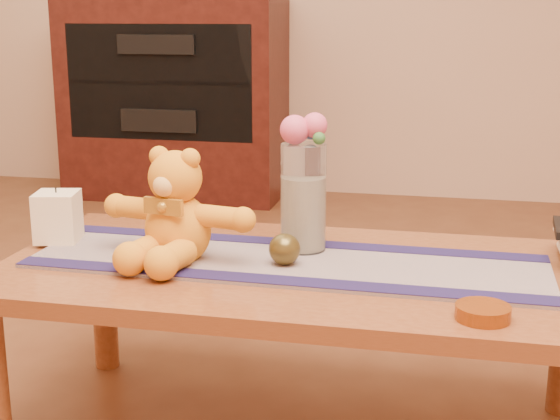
% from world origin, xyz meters
% --- Properties ---
extents(coffee_table_top, '(1.40, 0.70, 0.04)m').
position_xyz_m(coffee_table_top, '(0.00, 0.00, 0.43)').
color(coffee_table_top, brown).
rests_on(coffee_table_top, floor).
extents(table_leg_bl, '(0.07, 0.07, 0.41)m').
position_xyz_m(table_leg_bl, '(-0.64, 0.29, 0.21)').
color(table_leg_bl, brown).
rests_on(table_leg_bl, floor).
extents(persian_runner, '(1.20, 0.36, 0.01)m').
position_xyz_m(persian_runner, '(-0.04, 0.01, 0.45)').
color(persian_runner, '#1B234D').
rests_on(persian_runner, coffee_table_top).
extents(runner_border_near, '(1.20, 0.07, 0.00)m').
position_xyz_m(runner_border_near, '(-0.04, -0.14, 0.46)').
color(runner_border_near, '#1B143E').
rests_on(runner_border_near, persian_runner).
extents(runner_border_far, '(1.20, 0.07, 0.00)m').
position_xyz_m(runner_border_far, '(-0.03, 0.15, 0.46)').
color(runner_border_far, '#1B143E').
rests_on(runner_border_far, persian_runner).
extents(teddy_bear, '(0.42, 0.37, 0.25)m').
position_xyz_m(teddy_bear, '(-0.29, -0.03, 0.58)').
color(teddy_bear, orange).
rests_on(teddy_bear, persian_runner).
extents(pillar_candle, '(0.12, 0.12, 0.12)m').
position_xyz_m(pillar_candle, '(-0.64, 0.05, 0.52)').
color(pillar_candle, '#FFEABB').
rests_on(pillar_candle, persian_runner).
extents(candle_wick, '(0.00, 0.00, 0.01)m').
position_xyz_m(candle_wick, '(-0.64, 0.05, 0.59)').
color(candle_wick, black).
rests_on(candle_wick, pillar_candle).
extents(glass_vase, '(0.11, 0.11, 0.26)m').
position_xyz_m(glass_vase, '(-0.02, 0.10, 0.59)').
color(glass_vase, silver).
rests_on(glass_vase, persian_runner).
extents(potpourri_fill, '(0.09, 0.09, 0.18)m').
position_xyz_m(potpourri_fill, '(-0.02, 0.10, 0.55)').
color(potpourri_fill, beige).
rests_on(potpourri_fill, glass_vase).
extents(rose_left, '(0.07, 0.07, 0.07)m').
position_xyz_m(rose_left, '(-0.04, 0.09, 0.75)').
color(rose_left, '#DA4C6F').
rests_on(rose_left, glass_vase).
extents(rose_right, '(0.06, 0.06, 0.06)m').
position_xyz_m(rose_right, '(0.01, 0.11, 0.76)').
color(rose_right, '#DA4C6F').
rests_on(rose_right, glass_vase).
extents(blue_flower_back, '(0.04, 0.04, 0.04)m').
position_xyz_m(blue_flower_back, '(-0.01, 0.14, 0.75)').
color(blue_flower_back, '#4C68A5').
rests_on(blue_flower_back, glass_vase).
extents(blue_flower_side, '(0.04, 0.04, 0.04)m').
position_xyz_m(blue_flower_side, '(-0.05, 0.12, 0.74)').
color(blue_flower_side, '#4C68A5').
rests_on(blue_flower_side, glass_vase).
extents(leaf_sprig, '(0.03, 0.03, 0.03)m').
position_xyz_m(leaf_sprig, '(0.02, 0.08, 0.74)').
color(leaf_sprig, '#33662D').
rests_on(leaf_sprig, glass_vase).
extents(bronze_ball, '(0.09, 0.09, 0.07)m').
position_xyz_m(bronze_ball, '(-0.03, -0.02, 0.49)').
color(bronze_ball, '#493D18').
rests_on(bronze_ball, persian_runner).
extents(book_upper, '(0.18, 0.23, 0.02)m').
position_xyz_m(book_upper, '(0.59, 0.16, 0.50)').
color(book_upper, beige).
rests_on(book_upper, book_lower).
extents(amber_dish, '(0.14, 0.14, 0.03)m').
position_xyz_m(amber_dish, '(0.40, -0.25, 0.46)').
color(amber_dish, '#BF5914').
rests_on(amber_dish, coffee_table_top).
extents(media_cabinet, '(1.20, 0.50, 1.10)m').
position_xyz_m(media_cabinet, '(-1.20, 2.48, 0.55)').
color(media_cabinet, black).
rests_on(media_cabinet, floor).
extents(cabinet_cavity, '(1.02, 0.03, 0.61)m').
position_xyz_m(cabinet_cavity, '(-1.20, 2.25, 0.66)').
color(cabinet_cavity, black).
rests_on(cabinet_cavity, media_cabinet).
extents(cabinet_shelf, '(1.02, 0.20, 0.02)m').
position_xyz_m(cabinet_shelf, '(-1.20, 2.33, 0.66)').
color(cabinet_shelf, black).
rests_on(cabinet_shelf, media_cabinet).
extents(stereo_upper, '(0.42, 0.28, 0.10)m').
position_xyz_m(stereo_upper, '(-1.20, 2.35, 0.86)').
color(stereo_upper, black).
rests_on(stereo_upper, media_cabinet).
extents(stereo_lower, '(0.42, 0.28, 0.12)m').
position_xyz_m(stereo_lower, '(-1.20, 2.35, 0.46)').
color(stereo_lower, black).
rests_on(stereo_lower, media_cabinet).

